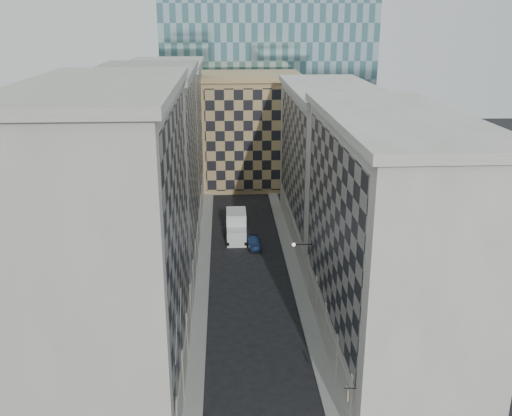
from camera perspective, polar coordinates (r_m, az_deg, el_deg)
name	(u,v)px	position (r m, az deg, el deg)	size (l,w,h in m)	color
sidewalk_west	(203,277)	(64.79, -5.35, -6.84)	(1.50, 100.00, 0.15)	gray
sidewalk_east	(295,274)	(65.21, 3.97, -6.63)	(1.50, 100.00, 0.15)	gray
bldg_left_a	(113,246)	(43.41, -14.09, -3.67)	(10.80, 22.80, 23.70)	#A8A397
bldg_left_b	(149,174)	(64.19, -10.61, 3.39)	(10.80, 22.80, 22.70)	gray
bldg_left_c	(168,138)	(85.58, -8.83, 6.95)	(10.80, 22.80, 21.70)	#A8A397
bldg_right_a	(387,238)	(48.76, 13.00, -2.97)	(10.80, 26.80, 20.70)	#B0ADA1
bldg_right_b	(329,164)	(73.96, 7.35, 4.40)	(10.80, 28.80, 19.70)	#B0ADA1
tan_block	(251,130)	(98.20, -0.54, 7.84)	(16.80, 14.80, 18.80)	tan
church_tower	(236,21)	(110.48, -2.02, 18.18)	(7.20, 7.20, 51.50)	#2A2520
flagpoles_left	(178,324)	(39.93, -7.77, -11.42)	(0.10, 6.33, 2.33)	gray
bracket_lamp	(295,245)	(57.19, 3.97, -3.68)	(1.98, 0.36, 0.36)	black
box_truck	(236,227)	(75.04, -1.98, -1.92)	(2.62, 6.34, 3.47)	white
dark_car	(253,242)	(72.25, -0.29, -3.44)	(1.48, 4.25, 1.40)	#0F1D3A
shop_sign	(347,393)	(40.75, 9.12, -17.81)	(0.83, 0.73, 0.81)	black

